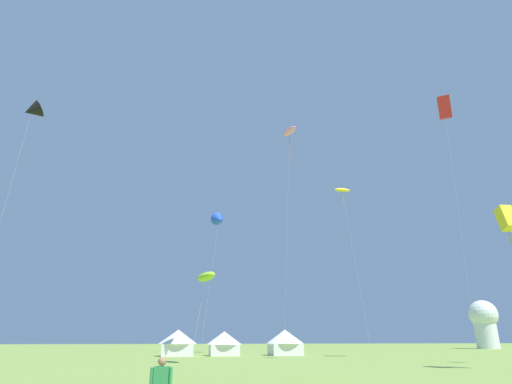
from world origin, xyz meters
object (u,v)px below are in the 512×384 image
at_px(kite_blue_delta, 219,220).
at_px(festival_tent_left, 178,341).
at_px(observatory_dome, 484,321).
at_px(festival_tent_center, 224,342).
at_px(kite_pink_parafoil, 289,132).
at_px(kite_red_box, 444,107).
at_px(kite_lime_parafoil, 206,277).
at_px(kite_yellow_parafoil, 342,191).
at_px(kite_yellow_box, 506,219).
at_px(kite_black_delta, 32,111).
at_px(festival_tent_right, 285,341).

height_order(kite_blue_delta, festival_tent_left, kite_blue_delta).
bearing_deg(observatory_dome, festival_tent_center, -154.29).
height_order(kite_pink_parafoil, observatory_dome, kite_pink_parafoil).
xyz_separation_m(kite_pink_parafoil, kite_red_box, (15.59, -17.78, -4.14)).
height_order(kite_lime_parafoil, observatory_dome, observatory_dome).
distance_m(festival_tent_left, festival_tent_center, 6.21).
relative_size(kite_yellow_parafoil, kite_blue_delta, 1.11).
xyz_separation_m(kite_yellow_box, festival_tent_left, (-24.67, 32.58, -9.28)).
bearing_deg(kite_red_box, festival_tent_left, 149.71).
distance_m(kite_lime_parafoil, festival_tent_center, 20.22).
distance_m(kite_black_delta, observatory_dome, 101.61).
relative_size(kite_black_delta, festival_tent_right, 4.95).
relative_size(kite_red_box, kite_blue_delta, 1.83).
distance_m(kite_red_box, festival_tent_center, 42.27).
bearing_deg(festival_tent_center, kite_yellow_box, -60.46).
relative_size(kite_yellow_box, kite_blue_delta, 0.71).
xyz_separation_m(kite_black_delta, kite_blue_delta, (20.52, 8.84, -8.29)).
bearing_deg(festival_tent_left, kite_yellow_box, -52.86).
xyz_separation_m(kite_yellow_parafoil, festival_tent_right, (-3.30, 16.13, -16.84)).
xyz_separation_m(kite_lime_parafoil, observatory_dome, (68.26, 49.78, -1.87)).
relative_size(festival_tent_left, festival_tent_right, 0.98).
bearing_deg(festival_tent_left, kite_red_box, -30.29).
distance_m(kite_yellow_parafoil, kite_lime_parafoil, 19.36).
bearing_deg(kite_red_box, kite_pink_parafoil, 131.25).
bearing_deg(observatory_dome, kite_blue_delta, -148.57).
relative_size(kite_blue_delta, kite_lime_parafoil, 2.05).
xyz_separation_m(kite_red_box, kite_yellow_box, (-6.95, -14.11, -18.89)).
xyz_separation_m(kite_yellow_box, festival_tent_right, (-9.96, 32.58, -9.25)).
relative_size(kite_red_box, kite_yellow_parafoil, 1.65).
xyz_separation_m(kite_blue_delta, observatory_dome, (66.33, 40.54, -10.23)).
height_order(kite_yellow_parafoil, festival_tent_left, kite_yellow_parafoil).
distance_m(kite_blue_delta, festival_tent_left, 17.80).
height_order(kite_black_delta, observatory_dome, kite_black_delta).
height_order(kite_black_delta, kite_red_box, kite_red_box).
distance_m(festival_tent_right, observatory_dome, 63.89).
distance_m(kite_black_delta, kite_red_box, 48.33).
height_order(kite_black_delta, kite_yellow_parafoil, kite_black_delta).
relative_size(kite_lime_parafoil, observatory_dome, 0.78).
bearing_deg(kite_pink_parafoil, kite_blue_delta, -143.19).
bearing_deg(kite_pink_parafoil, festival_tent_center, 175.95).
relative_size(kite_black_delta, kite_blue_delta, 1.49).
bearing_deg(kite_red_box, kite_yellow_parafoil, 170.23).
bearing_deg(observatory_dome, festival_tent_right, -150.97).
height_order(kite_pink_parafoil, kite_yellow_box, kite_pink_parafoil).
distance_m(kite_red_box, kite_yellow_box, 24.58).
xyz_separation_m(kite_blue_delta, festival_tent_left, (-4.13, 9.60, -14.41)).
relative_size(kite_pink_parafoil, kite_yellow_parafoil, 1.82).
relative_size(kite_lime_parafoil, festival_tent_right, 1.62).
bearing_deg(festival_tent_right, observatory_dome, 29.03).
bearing_deg(kite_black_delta, festival_tent_left, 48.38).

